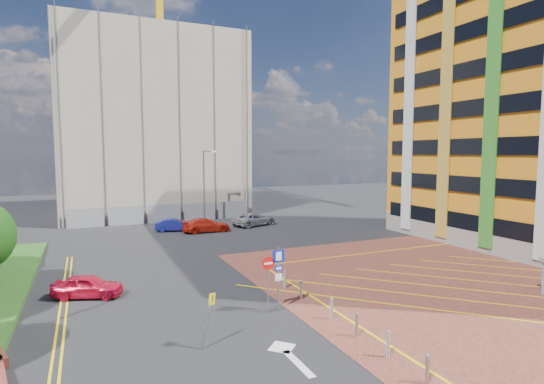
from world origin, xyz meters
TOP-DOWN VIEW (x-y plane):
  - ground at (0.00, 0.00)m, footprint 140.00×140.00m
  - forecourt at (14.00, 0.00)m, footprint 26.00×26.00m
  - lamp_back at (4.08, 28.00)m, footprint 1.53×0.16m
  - sign_cluster at (0.30, 0.98)m, footprint 1.17×0.12m
  - warning_sign at (-3.67, -1.50)m, footprint 0.68×0.40m
  - bollard_row at (2.30, -1.67)m, footprint 0.14×11.14m
  - construction_building at (0.00, 40.00)m, footprint 21.20×19.20m
  - tower_crane at (2.00, 39.44)m, footprint 1.60×35.00m
  - construction_fence at (1.00, 30.00)m, footprint 21.60×0.06m
  - car_red_left at (-8.00, 6.93)m, footprint 3.90×2.62m
  - car_blue_back at (-0.00, 24.39)m, footprint 3.90×2.16m
  - car_red_back at (2.75, 22.67)m, footprint 4.64×1.90m
  - car_silver_back at (8.38, 24.18)m, footprint 5.37×3.76m

SIDE VIEW (x-z plane):
  - ground at x=0.00m, z-range 0.00..0.00m
  - forecourt at x=14.00m, z-range 0.00..0.02m
  - bollard_row at x=2.30m, z-range 0.02..0.92m
  - car_blue_back at x=0.00m, z-range 0.00..1.22m
  - car_red_left at x=-8.00m, z-range 0.00..1.23m
  - car_red_back at x=2.75m, z-range 0.00..1.34m
  - car_silver_back at x=8.38m, z-range 0.00..1.36m
  - construction_fence at x=1.00m, z-range 0.00..2.00m
  - warning_sign at x=-3.67m, z-range 0.30..2.55m
  - sign_cluster at x=0.30m, z-range 0.35..3.55m
  - lamp_back at x=4.08m, z-range 0.36..8.36m
  - construction_building at x=0.00m, z-range 0.00..22.00m
  - tower_crane at x=2.00m, z-range 8.15..43.55m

